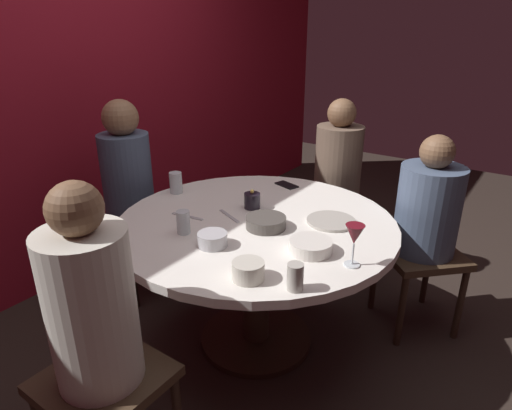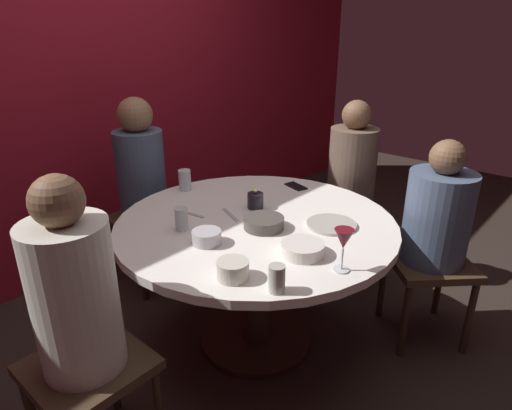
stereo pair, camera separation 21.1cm
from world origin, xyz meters
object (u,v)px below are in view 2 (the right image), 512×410
at_px(cup_by_left_diner, 277,279).
at_px(cup_by_right_diner, 185,180).
at_px(bowl_small_white, 264,223).
at_px(cup_near_candle, 182,219).
at_px(bowl_serving_large, 206,237).
at_px(seated_diner_back, 141,174).
at_px(wine_glass, 344,241).
at_px(dining_table, 256,246).
at_px(candle_holder, 255,200).
at_px(cell_phone, 296,186).
at_px(seated_diner_right, 352,174).
at_px(dinner_plate, 331,224).
at_px(bowl_salad_center, 233,270).
at_px(bowl_sauce_side, 303,249).
at_px(seated_diner_front_right, 437,221).
at_px(seated_diner_left, 76,304).

height_order(cup_by_left_diner, cup_by_right_diner, cup_by_right_diner).
xyz_separation_m(bowl_small_white, cup_near_candle, (-0.26, 0.28, 0.03)).
xyz_separation_m(bowl_serving_large, cup_by_right_diner, (0.38, 0.59, 0.03)).
bearing_deg(cup_by_left_diner, bowl_serving_large, 79.11).
relative_size(seated_diner_back, wine_glass, 6.94).
xyz_separation_m(dining_table, cup_by_right_diner, (0.05, 0.59, 0.20)).
distance_m(candle_holder, cup_near_candle, 0.43).
relative_size(cell_phone, bowl_serving_large, 1.08).
relative_size(seated_diner_right, dinner_plate, 5.03).
relative_size(dinner_plate, bowl_salad_center, 1.93).
bearing_deg(dining_table, cup_by_left_diner, -131.99).
bearing_deg(cup_by_left_diner, dining_table, 48.01).
xyz_separation_m(cup_by_left_diner, cup_by_right_diner, (0.47, 1.05, 0.01)).
bearing_deg(cell_phone, bowl_sauce_side, 54.47).
distance_m(seated_diner_front_right, bowl_serving_large, 1.17).
bearing_deg(seated_diner_front_right, bowl_small_white, 5.90).
bearing_deg(seated_diner_right, dining_table, 0.00).
xyz_separation_m(bowl_salad_center, bowl_small_white, (0.41, 0.20, -0.01)).
distance_m(candle_holder, wine_glass, 0.72).
relative_size(dinner_plate, cup_by_left_diner, 2.29).
relative_size(seated_diner_front_right, bowl_salad_center, 9.02).
bearing_deg(bowl_salad_center, candle_holder, 34.27).
height_order(cell_phone, bowl_small_white, bowl_small_white).
bearing_deg(candle_holder, dinner_plate, -80.41).
bearing_deg(dinner_plate, seated_diner_front_right, -35.95).
height_order(seated_diner_left, cup_near_candle, seated_diner_left).
relative_size(bowl_small_white, cup_by_right_diner, 1.60).
height_order(cup_near_candle, cup_by_left_diner, cup_near_candle).
distance_m(bowl_sauce_side, cup_by_right_diner, 0.98).
bearing_deg(seated_diner_front_right, dining_table, 0.00).
height_order(seated_diner_front_right, cup_by_left_diner, seated_diner_front_right).
bearing_deg(seated_diner_left, bowl_small_white, -5.56).
height_order(cup_near_candle, cup_by_right_diner, cup_by_right_diner).
distance_m(seated_diner_front_right, cup_by_left_diner, 1.08).
bearing_deg(cell_phone, bowl_serving_large, 25.14).
bearing_deg(bowl_serving_large, cell_phone, 8.95).
height_order(seated_diner_front_right, bowl_sauce_side, seated_diner_front_right).
height_order(bowl_small_white, cup_near_candle, cup_near_candle).
relative_size(dining_table, seated_diner_front_right, 1.23).
relative_size(seated_diner_left, bowl_serving_large, 9.21).
distance_m(seated_diner_right, bowl_salad_center, 1.41).
distance_m(seated_diner_back, wine_glass, 1.52).
bearing_deg(cup_by_right_diner, bowl_sauce_side, -100.90).
bearing_deg(seated_diner_front_right, dinner_plate, 9.05).
xyz_separation_m(dining_table, bowl_sauce_side, (-0.13, -0.37, 0.17)).
relative_size(seated_diner_back, candle_holder, 11.94).
bearing_deg(bowl_serving_large, bowl_salad_center, -114.20).
bearing_deg(bowl_small_white, dinner_plate, -44.70).
relative_size(bowl_serving_large, bowl_salad_center, 1.05).
height_order(seated_diner_back, wine_glass, seated_diner_back).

